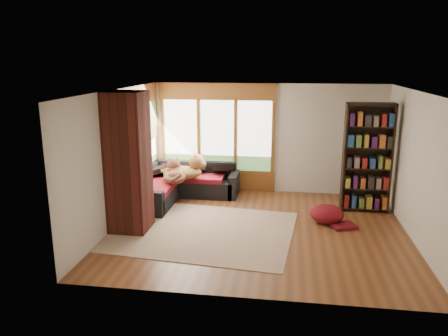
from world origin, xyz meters
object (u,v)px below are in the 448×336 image
(sectional_sofa, at_px, (180,185))
(area_rug, at_px, (196,230))
(bookshelf, at_px, (367,158))
(dog_tan, at_px, (186,166))
(pouf, at_px, (327,213))
(dog_brindle, at_px, (174,170))
(brick_chimney, at_px, (128,163))

(sectional_sofa, distance_m, area_rug, 2.11)
(area_rug, bearing_deg, bookshelf, 26.14)
(sectional_sofa, distance_m, dog_tan, 0.54)
(area_rug, distance_m, pouf, 2.60)
(area_rug, bearing_deg, sectional_sofa, 112.15)
(dog_tan, relative_size, dog_brindle, 1.16)
(dog_tan, bearing_deg, sectional_sofa, 122.40)
(bookshelf, bearing_deg, brick_chimney, -159.11)
(pouf, distance_m, dog_tan, 3.29)
(pouf, height_order, dog_brindle, dog_brindle)
(bookshelf, distance_m, dog_brindle, 4.13)
(dog_brindle, bearing_deg, sectional_sofa, -20.60)
(brick_chimney, height_order, area_rug, brick_chimney)
(area_rug, bearing_deg, dog_tan, 108.67)
(brick_chimney, xyz_separation_m, area_rug, (1.23, 0.11, -1.29))
(dog_brindle, bearing_deg, dog_tan, -54.94)
(sectional_sofa, xyz_separation_m, pouf, (3.26, -1.16, -0.11))
(bookshelf, bearing_deg, pouf, -134.64)
(brick_chimney, distance_m, sectional_sofa, 2.32)
(brick_chimney, distance_m, dog_tan, 2.06)
(brick_chimney, height_order, pouf, brick_chimney)
(bookshelf, bearing_deg, dog_brindle, -178.53)
(area_rug, xyz_separation_m, pouf, (2.47, 0.78, 0.19))
(area_rug, xyz_separation_m, dog_brindle, (-0.81, 1.52, 0.75))
(sectional_sofa, relative_size, pouf, 3.31)
(bookshelf, bearing_deg, sectional_sofa, 175.60)
(area_rug, distance_m, dog_brindle, 1.87)
(brick_chimney, height_order, dog_tan, brick_chimney)
(brick_chimney, bearing_deg, sectional_sofa, 77.71)
(pouf, bearing_deg, dog_tan, 161.85)
(sectional_sofa, bearing_deg, dog_tan, -35.45)
(brick_chimney, xyz_separation_m, bookshelf, (4.54, 1.73, -0.16))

